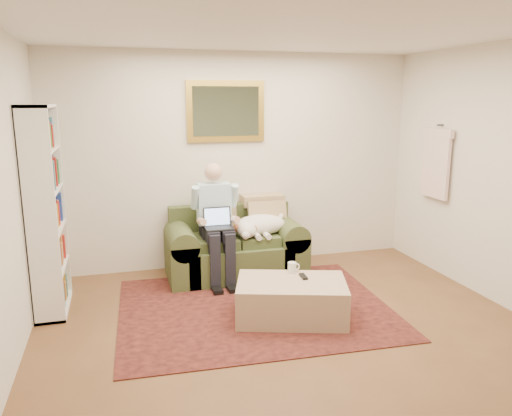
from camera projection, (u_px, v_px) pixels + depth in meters
name	position (u px, v px, depth m)	size (l,w,h in m)	color
room_shell	(297.00, 192.00, 4.10)	(4.51, 5.00, 2.61)	brown
rug	(254.00, 308.00, 4.98)	(2.63, 2.11, 0.01)	black
sofa	(235.00, 252.00, 5.89)	(1.59, 0.81, 0.95)	#3C4625
seated_man	(217.00, 224.00, 5.60)	(0.52, 0.75, 1.34)	#8CC9D8
laptop	(218.00, 223.00, 5.54)	(0.31, 0.24, 0.22)	black
sleeping_dog	(260.00, 225.00, 5.82)	(0.66, 0.41, 0.24)	white
ottoman	(291.00, 300.00, 4.72)	(1.02, 0.65, 0.37)	tan
coffee_mug	(292.00, 267.00, 4.92)	(0.08, 0.08, 0.10)	white
tv_remote	(303.00, 276.00, 4.78)	(0.05, 0.15, 0.02)	black
bookshelf	(46.00, 211.00, 4.78)	(0.28, 0.80, 2.00)	white
wall_mirror	(226.00, 111.00, 5.92)	(0.94, 0.04, 0.72)	gold
hanging_shirt	(436.00, 160.00, 5.84)	(0.06, 0.52, 0.90)	#FAD7CE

